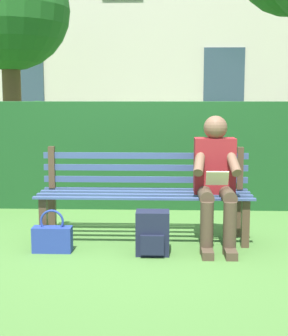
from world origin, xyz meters
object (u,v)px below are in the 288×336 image
Objects in this scene: backpack at (153,233)px; handbag at (52,238)px; park_bench at (145,191)px; tree_far at (5,14)px; person_seated at (216,177)px.

backpack is 1.00× the size of handbag.
park_bench reaches higher than backpack.
handbag is at bearing 111.31° from tree_far.
backpack is at bearing 99.85° from park_bench.
tree_far is at bearing -68.69° from handbag.
park_bench is at bearing -149.49° from handbag.
handbag is at bearing -2.04° from backpack.
handbag is 5.54m from tree_far.
person_seated is at bearing 164.56° from park_bench.
tree_far is at bearing -59.76° from backpack.
tree_far is (1.76, -4.52, 2.66)m from handbag.
park_bench reaches higher than handbag.
person_seated is 0.31× the size of tree_far.
tree_far is at bearing -57.63° from park_bench.
tree_far reaches higher than backpack.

